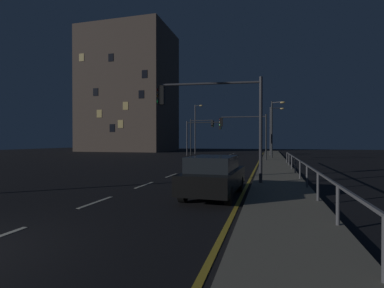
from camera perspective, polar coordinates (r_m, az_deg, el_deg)
ground_plane at (r=22.13m, az=-0.24°, el=-4.95°), size 112.00×112.00×0.00m
sidewalk_right at (r=21.34m, az=16.45°, el=-5.00°), size 2.51×77.00×0.14m
lane_markings_center at (r=25.50m, az=1.85°, el=-4.20°), size 0.14×50.00×0.01m
lane_edge_line at (r=26.34m, az=12.92°, el=-4.06°), size 0.14×53.00×0.01m
car at (r=11.09m, az=4.41°, el=-6.27°), size 1.98×4.46×1.57m
traffic_light_near_right at (r=31.09m, az=10.37°, el=3.32°), size 5.04×0.59×4.84m
traffic_light_mid_left at (r=41.79m, az=1.73°, el=2.87°), size 3.68×0.64×5.39m
traffic_light_far_left at (r=14.17m, az=4.07°, el=7.30°), size 5.21×0.79×5.09m
traffic_light_overhead_east at (r=40.46m, az=2.12°, el=2.67°), size 5.19×0.49×5.00m
street_lamp_far_end at (r=34.79m, az=16.07°, el=3.91°), size 1.55×0.98×6.65m
street_lamp_across_street at (r=46.03m, az=0.83°, el=3.83°), size 1.55×1.11×7.97m
street_lamp_mid_block at (r=41.64m, az=15.85°, el=3.47°), size 1.93×0.38×6.76m
barrier_fence at (r=14.78m, az=21.35°, el=-4.37°), size 0.09×25.91×0.98m
building_distant at (r=63.53m, az=-12.42°, el=10.22°), size 17.94×13.73×25.49m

